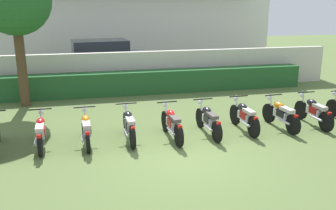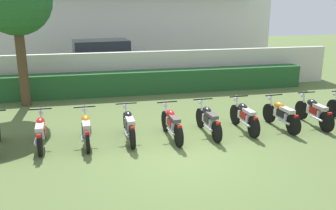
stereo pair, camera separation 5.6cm
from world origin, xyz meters
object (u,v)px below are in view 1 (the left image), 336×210
(motorcycle_in_row_4, at_px, (129,125))
(motorcycle_in_row_9, at_px, (314,111))
(tree_near_inspector, at_px, (14,0))
(parked_car, at_px, (104,59))
(motorcycle_in_row_7, at_px, (244,116))
(motorcycle_in_row_2, at_px, (41,132))
(motorcycle_in_row_3, at_px, (86,129))
(motorcycle_in_row_8, at_px, (281,114))
(motorcycle_in_row_6, at_px, (208,120))
(motorcycle_in_row_5, at_px, (172,123))

(motorcycle_in_row_4, bearing_deg, motorcycle_in_row_9, -91.06)
(tree_near_inspector, relative_size, motorcycle_in_row_9, 2.70)
(parked_car, height_order, motorcycle_in_row_4, parked_car)
(motorcycle_in_row_4, bearing_deg, tree_near_inspector, 35.77)
(motorcycle_in_row_4, distance_m, motorcycle_in_row_7, 3.45)
(motorcycle_in_row_2, distance_m, motorcycle_in_row_3, 1.18)
(motorcycle_in_row_8, bearing_deg, motorcycle_in_row_7, 81.23)
(motorcycle_in_row_7, xyz_separation_m, motorcycle_in_row_8, (1.18, -0.05, -0.01))
(motorcycle_in_row_3, bearing_deg, motorcycle_in_row_9, -91.67)
(tree_near_inspector, height_order, motorcycle_in_row_9, tree_near_inspector)
(motorcycle_in_row_2, bearing_deg, motorcycle_in_row_8, -92.80)
(motorcycle_in_row_8, relative_size, motorcycle_in_row_9, 0.96)
(motorcycle_in_row_3, bearing_deg, motorcycle_in_row_6, -92.19)
(parked_car, bearing_deg, motorcycle_in_row_6, -80.63)
(motorcycle_in_row_4, bearing_deg, motorcycle_in_row_6, -91.95)
(motorcycle_in_row_3, relative_size, motorcycle_in_row_5, 0.96)
(motorcycle_in_row_2, bearing_deg, motorcycle_in_row_3, -94.66)
(motorcycle_in_row_7, height_order, motorcycle_in_row_9, motorcycle_in_row_7)
(tree_near_inspector, distance_m, motorcycle_in_row_7, 8.71)
(motorcycle_in_row_8, bearing_deg, parked_car, 21.15)
(motorcycle_in_row_3, xyz_separation_m, motorcycle_in_row_5, (2.35, -0.10, 0.01))
(motorcycle_in_row_2, xyz_separation_m, motorcycle_in_row_9, (8.11, 0.00, 0.02))
(motorcycle_in_row_2, distance_m, motorcycle_in_row_4, 2.33)
(motorcycle_in_row_7, bearing_deg, motorcycle_in_row_3, 88.45)
(motorcycle_in_row_8, bearing_deg, motorcycle_in_row_4, 83.54)
(motorcycle_in_row_8, xyz_separation_m, motorcycle_in_row_9, (1.15, 0.04, 0.00))
(motorcycle_in_row_6, relative_size, motorcycle_in_row_7, 1.03)
(motorcycle_in_row_3, distance_m, motorcycle_in_row_9, 6.94)
(parked_car, relative_size, motorcycle_in_row_9, 2.47)
(motorcycle_in_row_4, height_order, motorcycle_in_row_8, motorcycle_in_row_4)
(tree_near_inspector, bearing_deg, motorcycle_in_row_5, -44.87)
(motorcycle_in_row_5, bearing_deg, motorcycle_in_row_2, 84.03)
(tree_near_inspector, height_order, motorcycle_in_row_3, tree_near_inspector)
(motorcycle_in_row_5, bearing_deg, motorcycle_in_row_9, -91.84)
(motorcycle_in_row_2, height_order, motorcycle_in_row_5, motorcycle_in_row_5)
(motorcycle_in_row_9, bearing_deg, motorcycle_in_row_5, 90.21)
(motorcycle_in_row_5, height_order, motorcycle_in_row_7, motorcycle_in_row_7)
(motorcycle_in_row_9, bearing_deg, motorcycle_in_row_6, 89.32)
(motorcycle_in_row_4, distance_m, motorcycle_in_row_6, 2.30)
(motorcycle_in_row_3, xyz_separation_m, motorcycle_in_row_6, (3.46, -0.01, 0.01))
(motorcycle_in_row_6, bearing_deg, parked_car, 12.40)
(motorcycle_in_row_4, relative_size, motorcycle_in_row_8, 1.01)
(motorcycle_in_row_8, distance_m, motorcycle_in_row_9, 1.15)
(motorcycle_in_row_3, height_order, motorcycle_in_row_4, motorcycle_in_row_4)
(tree_near_inspector, distance_m, motorcycle_in_row_4, 6.43)
(parked_car, height_order, motorcycle_in_row_5, parked_car)
(motorcycle_in_row_8, bearing_deg, motorcycle_in_row_2, 83.33)
(motorcycle_in_row_5, height_order, motorcycle_in_row_6, motorcycle_in_row_5)
(motorcycle_in_row_9, bearing_deg, motorcycle_in_row_7, 88.23)
(motorcycle_in_row_6, distance_m, motorcycle_in_row_9, 3.47)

